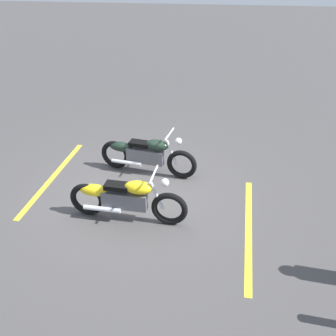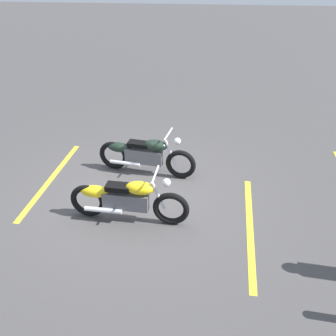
# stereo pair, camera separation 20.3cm
# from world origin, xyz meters

# --- Properties ---
(ground_plane) EXTENTS (60.00, 60.00, 0.00)m
(ground_plane) POSITION_xyz_m (0.00, 0.00, 0.00)
(ground_plane) COLOR #474444
(motorcycle_bright_foreground) EXTENTS (2.23, 0.62, 1.04)m
(motorcycle_bright_foreground) POSITION_xyz_m (-0.04, -0.86, 0.46)
(motorcycle_bright_foreground) COLOR black
(motorcycle_bright_foreground) RESTS_ON ground
(motorcycle_dark_foreground) EXTENTS (2.22, 0.66, 1.04)m
(motorcycle_dark_foreground) POSITION_xyz_m (0.03, 0.87, 0.46)
(motorcycle_dark_foreground) COLOR black
(motorcycle_dark_foreground) RESTS_ON ground
(parking_stripe_near) EXTENTS (0.28, 3.20, 0.01)m
(parking_stripe_near) POSITION_xyz_m (-1.96, 0.39, 0.00)
(parking_stripe_near) COLOR yellow
(parking_stripe_near) RESTS_ON ground
(parking_stripe_mid) EXTENTS (0.28, 3.20, 0.01)m
(parking_stripe_mid) POSITION_xyz_m (2.24, -0.89, 0.00)
(parking_stripe_mid) COLOR yellow
(parking_stripe_mid) RESTS_ON ground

